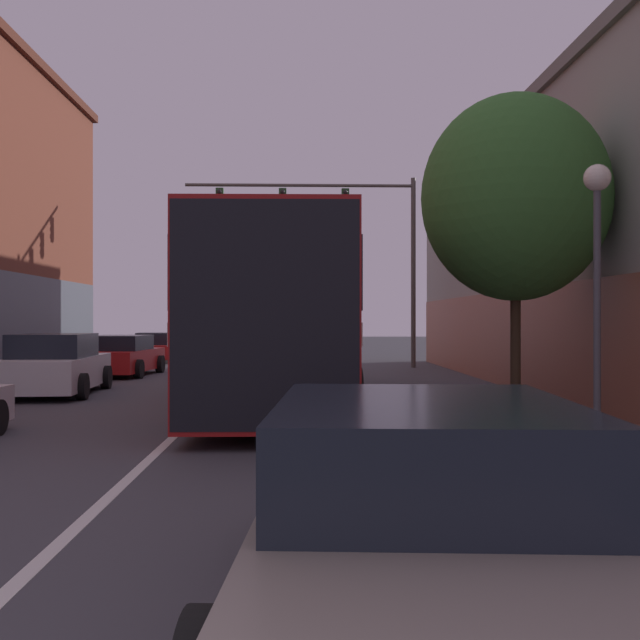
% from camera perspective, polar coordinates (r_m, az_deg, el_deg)
% --- Properties ---
extents(lane_center_line, '(0.14, 43.24, 0.01)m').
position_cam_1_polar(lane_center_line, '(16.67, -8.28, -6.15)').
color(lane_center_line, silver).
rests_on(lane_center_line, ground_plane).
extents(building_right_storefront, '(6.50, 26.50, 7.33)m').
position_cam_1_polar(building_right_storefront, '(21.21, 22.61, 5.38)').
color(building_right_storefront, '#9E998E').
rests_on(building_right_storefront, ground_plane).
extents(bus, '(3.03, 12.05, 3.48)m').
position_cam_1_polar(bus, '(16.02, -3.08, 0.58)').
color(bus, maroon).
rests_on(bus, ground_plane).
extents(hatchback_foreground, '(2.42, 4.62, 1.30)m').
position_cam_1_polar(hatchback_foreground, '(4.49, 8.27, -14.93)').
color(hatchback_foreground, slate).
rests_on(hatchback_foreground, ground_plane).
extents(parked_car_left_near, '(2.28, 4.31, 1.30)m').
position_cam_1_polar(parked_car_left_near, '(24.97, -14.92, -2.68)').
color(parked_car_left_near, red).
rests_on(parked_car_left_near, ground_plane).
extents(parked_car_left_far, '(2.25, 4.53, 1.46)m').
position_cam_1_polar(parked_car_left_far, '(19.09, -19.50, -3.30)').
color(parked_car_left_far, silver).
rests_on(parked_car_left_far, ground_plane).
extents(parked_car_left_distant, '(2.50, 4.35, 1.25)m').
position_cam_1_polar(parked_car_left_distant, '(33.02, -12.32, -2.07)').
color(parked_car_left_distant, red).
rests_on(parked_car_left_distant, ground_plane).
extents(traffic_signal_gantry, '(8.66, 0.36, 7.15)m').
position_cam_1_polar(traffic_signal_gantry, '(28.33, 1.51, 7.16)').
color(traffic_signal_gantry, '#514C47').
rests_on(traffic_signal_gantry, ground_plane).
extents(street_lamp, '(0.37, 0.37, 3.93)m').
position_cam_1_polar(street_lamp, '(10.99, 20.37, 4.06)').
color(street_lamp, '#47474C').
rests_on(street_lamp, ground_plane).
extents(street_tree_near, '(3.39, 3.05, 5.86)m').
position_cam_1_polar(street_tree_near, '(14.10, 14.67, 8.99)').
color(street_tree_near, '#3D2D1E').
rests_on(street_tree_near, ground_plane).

